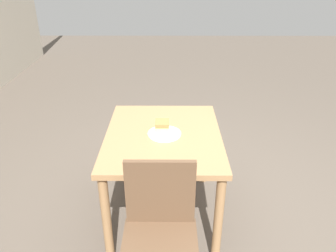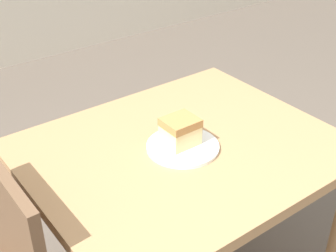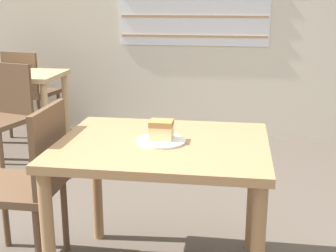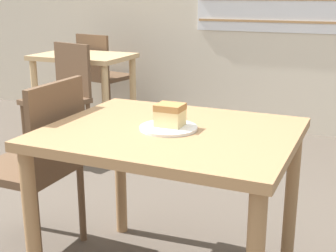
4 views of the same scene
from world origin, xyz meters
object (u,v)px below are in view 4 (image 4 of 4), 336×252
object	(u,v)px
chair_far_opposite	(102,74)
cake_slice	(170,115)
plate	(169,128)
chair_near_window	(38,161)
dining_table_far	(84,71)
dining_table_near	(171,153)
chair_far_corner	(62,94)

from	to	relation	value
chair_far_opposite	cake_slice	xyz separation A→B (m)	(1.75, -2.31, 0.31)
plate	chair_near_window	bearing A→B (deg)	178.68
chair_near_window	plate	bearing A→B (deg)	88.68
dining_table_far	plate	xyz separation A→B (m)	(1.63, -1.83, 0.15)
dining_table_near	chair_far_corner	bearing A→B (deg)	139.09
plate	chair_far_opposite	bearing A→B (deg)	126.98
dining_table_near	chair_near_window	bearing A→B (deg)	179.38
cake_slice	chair_near_window	bearing A→B (deg)	179.91
chair_far_corner	chair_far_opposite	world-z (taller)	same
dining_table_near	cake_slice	distance (m)	0.17
chair_far_opposite	plate	distance (m)	2.92
chair_far_opposite	dining_table_near	bearing A→B (deg)	137.99
chair_far_corner	plate	world-z (taller)	chair_far_corner
chair_far_opposite	plate	world-z (taller)	chair_far_opposite
dining_table_far	chair_far_opposite	distance (m)	0.52
plate	dining_table_far	bearing A→B (deg)	131.76
dining_table_far	chair_near_window	xyz separation A→B (m)	(0.94, -1.82, -0.11)
chair_far_opposite	cake_slice	size ratio (longest dim) A/B	8.13
chair_near_window	cake_slice	xyz separation A→B (m)	(0.70, -0.00, 0.31)
dining_table_far	chair_far_corner	bearing A→B (deg)	-77.31
dining_table_near	chair_near_window	distance (m)	0.72
dining_table_near	dining_table_far	world-z (taller)	dining_table_far
dining_table_far	cake_slice	xyz separation A→B (m)	(1.63, -1.82, 0.20)
dining_table_far	plate	distance (m)	2.46
plate	chair_far_corner	bearing A→B (deg)	138.79
dining_table_near	dining_table_far	bearing A→B (deg)	132.01
chair_near_window	chair_far_opposite	bearing A→B (deg)	-155.48
chair_near_window	plate	size ratio (longest dim) A/B	3.74
chair_far_corner	chair_far_opposite	xyz separation A→B (m)	(-0.23, 0.99, 0.00)
plate	cake_slice	xyz separation A→B (m)	(0.00, 0.01, 0.05)
dining_table_near	chair_far_opposite	size ratio (longest dim) A/B	1.13
chair_near_window	plate	distance (m)	0.74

